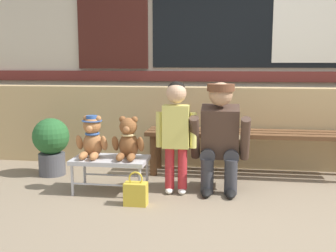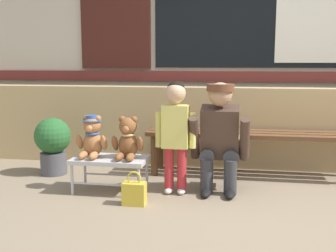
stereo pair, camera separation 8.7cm
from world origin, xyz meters
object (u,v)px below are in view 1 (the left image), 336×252
(adult_crouching, at_px, (221,137))
(teddy_bear_plain, at_px, (128,140))
(wooden_bench_long, at_px, (253,138))
(small_display_bench, at_px, (110,162))
(handbag_on_ground, at_px, (136,193))
(potted_plant, at_px, (51,143))
(teddy_bear_with_hat, at_px, (92,138))
(child_standing, at_px, (176,125))

(adult_crouching, bearing_deg, teddy_bear_plain, -168.14)
(wooden_bench_long, relative_size, small_display_bench, 3.28)
(wooden_bench_long, bearing_deg, handbag_on_ground, -133.13)
(small_display_bench, distance_m, adult_crouching, 0.98)
(small_display_bench, bearing_deg, potted_plant, 148.93)
(small_display_bench, xyz_separation_m, teddy_bear_with_hat, (-0.16, 0.00, 0.21))
(small_display_bench, height_order, teddy_bear_with_hat, teddy_bear_with_hat)
(teddy_bear_plain, distance_m, handbag_on_ground, 0.49)
(teddy_bear_with_hat, relative_size, adult_crouching, 0.38)
(teddy_bear_with_hat, xyz_separation_m, teddy_bear_plain, (0.32, -0.00, -0.01))
(adult_crouching, relative_size, potted_plant, 1.67)
(small_display_bench, height_order, potted_plant, potted_plant)
(wooden_bench_long, relative_size, teddy_bear_with_hat, 5.78)
(teddy_bear_with_hat, height_order, adult_crouching, adult_crouching)
(child_standing, relative_size, handbag_on_ground, 3.52)
(teddy_bear_plain, height_order, handbag_on_ground, teddy_bear_plain)
(teddy_bear_plain, relative_size, handbag_on_ground, 1.34)
(small_display_bench, xyz_separation_m, adult_crouching, (0.94, 0.16, 0.21))
(teddy_bear_plain, distance_m, potted_plant, 1.01)
(handbag_on_ground, distance_m, potted_plant, 1.28)
(handbag_on_ground, bearing_deg, small_display_bench, 134.11)
(child_standing, bearing_deg, small_display_bench, -175.12)
(adult_crouching, bearing_deg, wooden_bench_long, 61.23)
(wooden_bench_long, distance_m, teddy_bear_plain, 1.30)
(potted_plant, bearing_deg, handbag_on_ground, -35.90)
(handbag_on_ground, bearing_deg, child_standing, 51.76)
(adult_crouching, xyz_separation_m, handbag_on_ground, (-0.65, -0.46, -0.38))
(child_standing, xyz_separation_m, handbag_on_ground, (-0.27, -0.35, -0.50))
(teddy_bear_plain, height_order, child_standing, child_standing)
(child_standing, xyz_separation_m, adult_crouching, (0.37, 0.12, -0.11))
(small_display_bench, bearing_deg, handbag_on_ground, -45.89)
(handbag_on_ground, bearing_deg, teddy_bear_with_hat, 146.20)
(wooden_bench_long, distance_m, potted_plant, 1.99)
(teddy_bear_with_hat, height_order, child_standing, child_standing)
(teddy_bear_with_hat, bearing_deg, potted_plant, 142.52)
(teddy_bear_plain, relative_size, adult_crouching, 0.38)
(small_display_bench, relative_size, potted_plant, 1.12)
(child_standing, height_order, potted_plant, child_standing)
(wooden_bench_long, xyz_separation_m, teddy_bear_plain, (-1.08, -0.71, 0.09))
(small_display_bench, xyz_separation_m, potted_plant, (-0.73, 0.44, 0.06))
(wooden_bench_long, height_order, child_standing, child_standing)
(handbag_on_ground, height_order, potted_plant, potted_plant)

